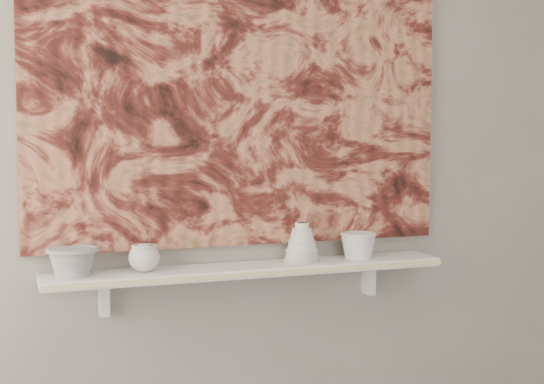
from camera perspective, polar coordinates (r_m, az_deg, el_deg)
name	(u,v)px	position (r m, az deg, el deg)	size (l,w,h in m)	color
wall_back	(242,143)	(2.67, -2.30, 3.72)	(3.60, 3.60, 0.00)	gray
shelf	(250,269)	(2.62, -1.64, -5.85)	(1.40, 0.18, 0.03)	white
shelf_stripe	(259,274)	(2.54, -0.97, -6.20)	(1.40, 0.01, 0.02)	beige
bracket_left	(104,298)	(2.59, -12.53, -7.77)	(0.03, 0.06, 0.12)	white
bracket_right	(369,278)	(2.88, 7.29, -6.46)	(0.03, 0.06, 0.12)	white
painting	(243,88)	(2.66, -2.22, 7.81)	(1.50, 0.03, 1.10)	#5D211B
house_motif	(360,174)	(2.82, 6.61, 1.33)	(0.09, 0.00, 0.08)	black
bowl_grey	(73,261)	(2.49, -14.79, -5.07)	(0.17, 0.17, 0.10)	gray
cup_cream	(144,258)	(2.52, -9.60, -4.90)	(0.10, 0.10, 0.09)	silver
bell_vessel	(302,242)	(2.67, 2.26, -3.80)	(0.13, 0.13, 0.14)	silver
bowl_white	(358,245)	(2.77, 6.51, -4.02)	(0.13, 0.13, 0.10)	silver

